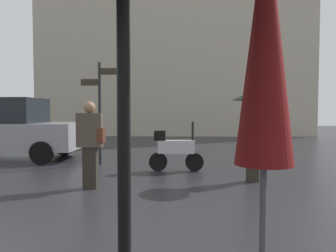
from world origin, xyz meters
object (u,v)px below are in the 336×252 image
at_px(folded_patio_umbrella_near, 265,75).
at_px(parked_car_left, 6,128).
at_px(parked_scooter, 174,149).
at_px(pedestrian_with_umbrella, 253,111).
at_px(pedestrian_with_bag, 91,139).
at_px(street_signpost, 100,103).

relative_size(folded_patio_umbrella_near, parked_car_left, 0.57).
height_order(parked_scooter, parked_car_left, parked_car_left).
bearing_deg(pedestrian_with_umbrella, pedestrian_with_bag, -157.55).
relative_size(folded_patio_umbrella_near, pedestrian_with_bag, 1.48).
relative_size(parked_car_left, street_signpost, 1.55).
bearing_deg(pedestrian_with_bag, pedestrian_with_umbrella, -109.75).
xyz_separation_m(pedestrian_with_umbrella, parked_car_left, (-6.94, 3.01, -0.55)).
distance_m(folded_patio_umbrella_near, parked_scooter, 6.53).
distance_m(parked_scooter, street_signpost, 2.58).
height_order(pedestrian_with_umbrella, parked_scooter, pedestrian_with_umbrella).
height_order(pedestrian_with_umbrella, street_signpost, street_signpost).
relative_size(folded_patio_umbrella_near, parked_scooter, 1.83).
bearing_deg(parked_car_left, pedestrian_with_umbrella, 143.41).
relative_size(pedestrian_with_umbrella, parked_scooter, 1.42).
height_order(pedestrian_with_bag, parked_car_left, parked_car_left).
relative_size(pedestrian_with_umbrella, street_signpost, 0.68).
distance_m(pedestrian_with_bag, parked_car_left, 5.21).
bearing_deg(pedestrian_with_umbrella, parked_scooter, 155.66).
distance_m(parked_scooter, parked_car_left, 5.60).
relative_size(pedestrian_with_umbrella, pedestrian_with_bag, 1.15).
bearing_deg(parked_car_left, folded_patio_umbrella_near, 111.82).
bearing_deg(pedestrian_with_umbrella, street_signpost, 161.27).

